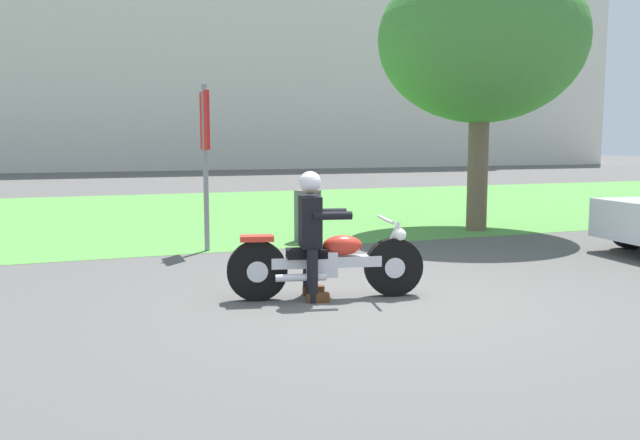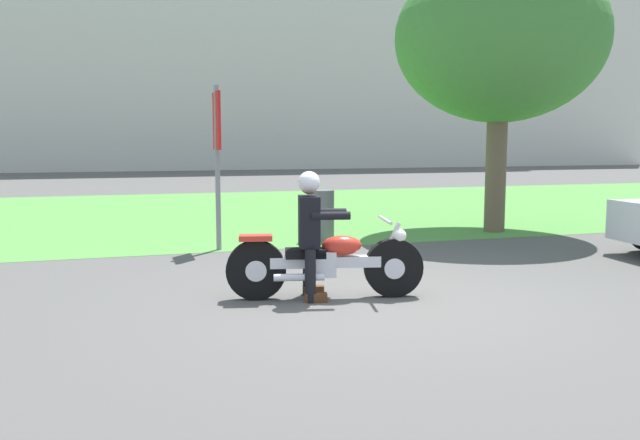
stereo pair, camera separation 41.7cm
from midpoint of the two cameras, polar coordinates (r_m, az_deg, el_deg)
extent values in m
plane|color=#565451|center=(7.27, 6.58, -6.98)|extent=(120.00, 120.00, 0.00)
cube|color=#549342|center=(16.48, -7.19, 0.76)|extent=(60.00, 12.00, 0.01)
cube|color=silver|center=(45.00, -6.03, 15.95)|extent=(57.26, 8.00, 17.78)
cylinder|color=black|center=(7.42, 7.98, -4.12)|extent=(0.67, 0.26, 0.66)
cylinder|color=silver|center=(7.42, 7.98, -4.12)|extent=(0.25, 0.19, 0.23)
cylinder|color=black|center=(7.23, -3.92, -4.36)|extent=(0.67, 0.26, 0.66)
cylinder|color=silver|center=(7.23, -3.92, -4.36)|extent=(0.25, 0.19, 0.23)
cube|color=silver|center=(7.27, 2.11, -3.64)|extent=(1.22, 0.40, 0.12)
cube|color=silver|center=(7.27, 1.72, -3.80)|extent=(0.36, 0.30, 0.28)
ellipsoid|color=red|center=(7.27, 3.53, -2.22)|extent=(0.48, 0.33, 0.22)
cube|color=black|center=(7.23, 0.39, -2.89)|extent=(0.48, 0.33, 0.10)
cube|color=red|center=(7.17, -3.94, -1.55)|extent=(0.39, 0.27, 0.06)
cylinder|color=silver|center=(7.37, 7.64, -2.22)|extent=(0.26, 0.10, 0.53)
cylinder|color=silver|center=(7.32, 7.29, 0.01)|extent=(0.18, 0.65, 0.04)
sphere|color=white|center=(7.38, 8.48, -1.36)|extent=(0.16, 0.16, 0.16)
cylinder|color=silver|center=(7.13, -0.15, -4.99)|extent=(0.55, 0.19, 0.08)
cylinder|color=black|center=(7.45, 0.56, -4.32)|extent=(0.12, 0.12, 0.58)
cube|color=#593319|center=(7.51, 1.02, -6.10)|extent=(0.26, 0.15, 0.10)
cylinder|color=black|center=(7.10, 0.85, -4.87)|extent=(0.12, 0.12, 0.58)
cube|color=#593319|center=(7.16, 1.32, -6.74)|extent=(0.26, 0.15, 0.10)
cube|color=black|center=(7.19, 0.71, -0.14)|extent=(0.30, 0.42, 0.56)
cylinder|color=black|center=(7.37, 2.28, 0.66)|extent=(0.43, 0.18, 0.09)
cylinder|color=black|center=(7.03, 2.63, 0.36)|extent=(0.43, 0.18, 0.09)
sphere|color=#D8A884|center=(7.15, 0.71, 3.05)|extent=(0.20, 0.20, 0.20)
sphere|color=silver|center=(7.15, 0.71, 3.29)|extent=(0.24, 0.24, 0.24)
cylinder|color=brown|center=(13.11, 15.85, 3.98)|extent=(0.39, 0.39, 2.28)
ellipsoid|color=#428438|center=(13.23, 16.22, 14.89)|extent=(3.92, 3.92, 3.14)
cylinder|color=#595E5B|center=(11.40, 1.10, 0.37)|extent=(0.47, 0.47, 0.89)
cylinder|color=gray|center=(10.52, -7.74, 4.42)|extent=(0.08, 0.08, 2.60)
cube|color=red|center=(10.51, -7.80, 8.51)|extent=(0.04, 0.60, 0.90)
camera|label=1|loc=(0.21, -88.39, 0.19)|focal=36.97mm
camera|label=2|loc=(0.21, 91.61, -0.19)|focal=36.97mm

